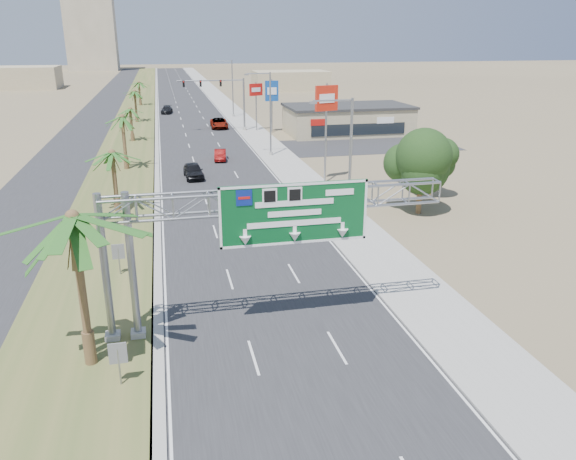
% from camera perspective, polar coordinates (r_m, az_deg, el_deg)
% --- Properties ---
extents(ground, '(600.00, 600.00, 0.00)m').
position_cam_1_polar(ground, '(21.36, 5.48, -21.90)').
color(ground, '#8C7A59').
rests_on(ground, ground).
extents(road, '(12.00, 300.00, 0.02)m').
position_cam_1_polar(road, '(126.13, -10.32, 12.43)').
color(road, '#28282B').
rests_on(road, ground).
extents(sidewalk_right, '(4.00, 300.00, 0.10)m').
position_cam_1_polar(sidewalk_right, '(126.77, -6.40, 12.66)').
color(sidewalk_right, '#9E9B93').
rests_on(sidewalk_right, ground).
extents(median_grass, '(7.00, 300.00, 0.12)m').
position_cam_1_polar(median_grass, '(126.10, -14.97, 12.12)').
color(median_grass, '#485B28').
rests_on(median_grass, ground).
extents(opposing_road, '(8.00, 300.00, 0.02)m').
position_cam_1_polar(opposing_road, '(126.55, -18.19, 11.82)').
color(opposing_road, '#28282B').
rests_on(opposing_road, ground).
extents(sign_gantry, '(16.75, 1.24, 7.50)m').
position_cam_1_polar(sign_gantry, '(26.73, -2.81, 1.82)').
color(sign_gantry, gray).
rests_on(sign_gantry, ground).
extents(palm_near, '(5.70, 5.70, 8.35)m').
position_cam_1_polar(palm_near, '(24.59, -21.05, 1.12)').
color(palm_near, brown).
rests_on(palm_near, ground).
extents(palm_row_b, '(3.99, 3.99, 5.95)m').
position_cam_1_polar(palm_row_b, '(48.28, -17.44, 7.37)').
color(palm_row_b, brown).
rests_on(palm_row_b, ground).
extents(palm_row_c, '(3.99, 3.99, 6.75)m').
position_cam_1_polar(palm_row_c, '(63.92, -16.51, 10.84)').
color(palm_row_c, brown).
rests_on(palm_row_c, ground).
extents(palm_row_d, '(3.99, 3.99, 5.45)m').
position_cam_1_polar(palm_row_d, '(81.91, -15.74, 11.69)').
color(palm_row_d, brown).
rests_on(palm_row_d, ground).
extents(palm_row_e, '(3.99, 3.99, 6.15)m').
position_cam_1_polar(palm_row_e, '(100.72, -15.33, 13.37)').
color(palm_row_e, brown).
rests_on(palm_row_e, ground).
extents(palm_row_f, '(3.99, 3.99, 5.75)m').
position_cam_1_polar(palm_row_f, '(125.65, -14.92, 14.24)').
color(palm_row_f, brown).
rests_on(palm_row_f, ground).
extents(streetlight_near, '(3.27, 0.44, 10.00)m').
position_cam_1_polar(streetlight_near, '(40.41, 6.03, 5.70)').
color(streetlight_near, gray).
rests_on(streetlight_near, ground).
extents(streetlight_mid, '(3.27, 0.44, 10.00)m').
position_cam_1_polar(streetlight_mid, '(69.04, -1.96, 11.34)').
color(streetlight_mid, gray).
rests_on(streetlight_mid, ground).
extents(streetlight_far, '(3.27, 0.44, 10.00)m').
position_cam_1_polar(streetlight_far, '(104.42, -5.75, 13.89)').
color(streetlight_far, gray).
rests_on(streetlight_far, ground).
extents(signal_mast, '(10.28, 0.71, 8.00)m').
position_cam_1_polar(signal_mast, '(88.32, -5.83, 13.06)').
color(signal_mast, gray).
rests_on(signal_mast, ground).
extents(store_building, '(18.00, 10.00, 4.00)m').
position_cam_1_polar(store_building, '(86.55, 6.07, 11.02)').
color(store_building, tan).
rests_on(store_building, ground).
extents(oak_near, '(4.50, 4.50, 6.80)m').
position_cam_1_polar(oak_near, '(46.94, 13.48, 6.95)').
color(oak_near, brown).
rests_on(oak_near, ground).
extents(oak_far, '(3.50, 3.50, 5.60)m').
position_cam_1_polar(oak_far, '(51.91, 14.53, 7.19)').
color(oak_far, brown).
rests_on(oak_far, ground).
extents(median_signback_a, '(0.75, 0.08, 2.08)m').
position_cam_1_polar(median_signback_a, '(24.78, -16.87, -12.20)').
color(median_signback_a, gray).
rests_on(median_signback_a, ground).
extents(median_signback_b, '(0.75, 0.08, 2.08)m').
position_cam_1_polar(median_signback_b, '(35.66, -16.85, -2.34)').
color(median_signback_b, gray).
rests_on(median_signback_b, ground).
extents(tower_distant, '(20.00, 16.00, 35.00)m').
position_cam_1_polar(tower_distant, '(266.60, -19.40, 18.83)').
color(tower_distant, tan).
rests_on(tower_distant, ground).
extents(building_distant_left, '(24.00, 14.00, 6.00)m').
position_cam_1_polar(building_distant_left, '(180.01, -26.09, 13.73)').
color(building_distant_left, tan).
rests_on(building_distant_left, ground).
extents(building_distant_right, '(20.00, 12.00, 5.00)m').
position_cam_1_polar(building_distant_right, '(159.62, 0.25, 14.96)').
color(building_distant_right, tan).
rests_on(building_distant_right, ground).
extents(car_left_lane, '(2.10, 4.66, 1.55)m').
position_cam_1_polar(car_left_lane, '(59.25, -9.59, 5.94)').
color(car_left_lane, black).
rests_on(car_left_lane, ground).
extents(car_mid_lane, '(1.78, 3.98, 1.27)m').
position_cam_1_polar(car_mid_lane, '(67.64, -6.90, 7.57)').
color(car_mid_lane, '#670909').
rests_on(car_mid_lane, ground).
extents(car_right_lane, '(2.79, 5.73, 1.57)m').
position_cam_1_polar(car_right_lane, '(92.14, -7.03, 10.71)').
color(car_right_lane, gray).
rests_on(car_right_lane, ground).
extents(car_far, '(2.47, 4.90, 1.36)m').
position_cam_1_polar(car_far, '(111.97, -12.22, 11.84)').
color(car_far, black).
rests_on(car_far, ground).
extents(pole_sign_red_near, '(2.39, 0.93, 9.75)m').
position_cam_1_polar(pole_sign_red_near, '(55.50, 3.93, 12.57)').
color(pole_sign_red_near, gray).
rests_on(pole_sign_red_near, ground).
extents(pole_sign_blue, '(2.00, 0.37, 7.92)m').
position_cam_1_polar(pole_sign_blue, '(86.80, -1.66, 13.73)').
color(pole_sign_blue, gray).
rests_on(pole_sign_blue, ground).
extents(pole_sign_red_far, '(2.15, 1.12, 7.39)m').
position_cam_1_polar(pole_sign_red_far, '(88.26, -3.27, 13.73)').
color(pole_sign_red_far, gray).
rests_on(pole_sign_red_far, ground).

